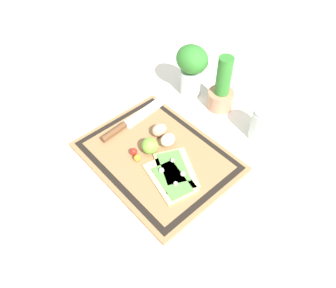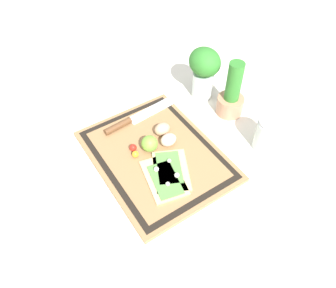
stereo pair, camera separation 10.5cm
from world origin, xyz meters
name	(u,v)px [view 2 (the right image)]	position (x,y,z in m)	size (l,w,h in m)	color
ground_plane	(156,157)	(0.00, 0.00, 0.00)	(6.00, 6.00, 0.00)	silver
cutting_board	(156,155)	(0.00, 0.00, 0.01)	(0.47, 0.37, 0.02)	#997047
pizza_slice_near	(164,178)	(0.10, -0.03, 0.02)	(0.18, 0.14, 0.02)	#DBBC7F
pizza_slice_far	(171,170)	(0.08, 0.00, 0.02)	(0.19, 0.16, 0.02)	#DBBC7F
knife	(131,120)	(-0.17, 0.01, 0.03)	(0.06, 0.31, 0.02)	silver
egg_brown	(162,129)	(-0.06, 0.06, 0.04)	(0.04, 0.05, 0.04)	tan
egg_pink	(168,140)	(-0.01, 0.06, 0.04)	(0.04, 0.05, 0.04)	beige
lime	(149,144)	(-0.03, -0.01, 0.04)	(0.05, 0.05, 0.05)	#70A838
cherry_tomato_red	(133,148)	(-0.05, -0.05, 0.03)	(0.02, 0.02, 0.02)	red
cherry_tomato_yellow	(135,154)	(-0.03, -0.06, 0.03)	(0.02, 0.02, 0.02)	gold
herb_pot	(231,97)	(-0.03, 0.34, 0.07)	(0.10, 0.10, 0.21)	#AD7A5B
sauce_jar	(267,136)	(0.16, 0.32, 0.05)	(0.08, 0.08, 0.11)	silver
herb_glass	(204,69)	(-0.16, 0.31, 0.12)	(0.12, 0.11, 0.20)	silver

